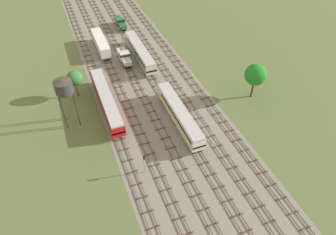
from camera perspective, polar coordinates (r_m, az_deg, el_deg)
The scene contains 20 objects.
ground_plane at distance 85.97m, azimuth -5.71°, elevation 8.93°, with size 480.00×480.00×0.00m, color #5B6B3D.
ballast_bed at distance 85.97m, azimuth -5.71°, elevation 8.93°, with size 26.54×176.00×0.01m, color gray.
track_far_left at distance 85.06m, azimuth -13.24°, elevation 7.66°, with size 2.40×126.00×0.29m.
track_left at distance 85.54m, azimuth -10.28°, elevation 8.35°, with size 2.40×126.00×0.29m.
track_centre_left at distance 86.26m, azimuth -7.36°, elevation 9.02°, with size 2.40×126.00×0.29m.
track_centre at distance 87.21m, azimuth -4.48°, elevation 9.65°, with size 2.40×126.00×0.29m.
track_centre_right at distance 88.38m, azimuth -1.66°, elevation 10.24°, with size 2.40×126.00×0.29m.
track_right at distance 89.76m, azimuth 1.10°, elevation 10.79°, with size 2.40×126.00×0.29m.
diesel_railcar_centre_nearest at distance 66.69m, azimuth 2.09°, elevation 0.68°, with size 2.96×20.50×3.80m.
passenger_coach_far_left_near at distance 71.63m, azimuth -11.23°, elevation 3.17°, with size 2.96×22.00×3.80m.
diesel_railcar_centre_mid at distance 88.45m, azimuth -5.18°, elevation 11.97°, with size 2.96×20.50×3.80m.
shunter_loco_centre_left_midfar at distance 87.89m, azimuth -8.03°, elevation 11.06°, with size 2.74×8.46×3.10m.
freight_boxcar_left_far at distance 94.76m, azimuth -12.22°, elevation 13.25°, with size 2.87×14.00×3.60m.
shunter_loco_centre_farther at distance 107.17m, azimuth -8.73°, elevation 16.91°, with size 2.74×8.46×3.10m.
water_tower at distance 65.85m, azimuth -18.60°, elevation 5.29°, with size 3.81×3.81×11.34m.
signal_post_nearest at distance 97.21m, azimuth -8.56°, elevation 15.04°, with size 0.28×0.47×5.12m.
signal_post_near at distance 79.06m, azimuth -7.89°, elevation 8.27°, with size 0.28×0.47×5.02m.
signal_post_mid at distance 56.89m, azimuth -4.40°, elevation -8.10°, with size 0.28×0.47×4.76m.
lineside_tree_0 at distance 74.64m, azimuth 15.76°, elevation 7.55°, with size 5.08×5.08×8.83m.
lineside_tree_1 at distance 75.87m, azimuth -16.78°, elevation 6.87°, with size 3.69×3.69×6.98m.
Camera 1 is at (-18.23, -13.94, 46.54)m, focal length 33.26 mm.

